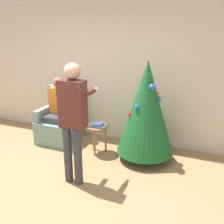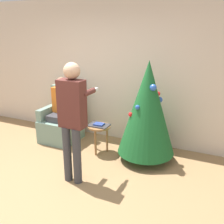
{
  "view_description": "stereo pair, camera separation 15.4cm",
  "coord_description": "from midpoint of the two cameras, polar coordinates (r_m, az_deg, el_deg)",
  "views": [
    {
      "loc": [
        1.99,
        -2.44,
        2.2
      ],
      "look_at": [
        0.57,
        1.01,
        0.97
      ],
      "focal_mm": 42.0,
      "sensor_mm": 36.0,
      "label": 1
    },
    {
      "loc": [
        2.13,
        -2.38,
        2.2
      ],
      "look_at": [
        0.57,
        1.01,
        0.97
      ],
      "focal_mm": 42.0,
      "sensor_mm": 36.0,
      "label": 2
    }
  ],
  "objects": [
    {
      "name": "ground_plane",
      "position": [
        3.86,
        -15.6,
        -17.3
      ],
      "size": [
        14.0,
        14.0,
        0.0
      ],
      "primitive_type": "plane",
      "color": "#99754C"
    },
    {
      "name": "wall_back",
      "position": [
        5.14,
        -1.61,
        8.74
      ],
      "size": [
        8.0,
        0.06,
        2.7
      ],
      "color": "beige",
      "rests_on": "ground_plane"
    },
    {
      "name": "christmas_tree",
      "position": [
        4.31,
        6.46,
        0.9
      ],
      "size": [
        0.95,
        0.95,
        1.7
      ],
      "color": "brown",
      "rests_on": "ground_plane"
    },
    {
      "name": "armchair",
      "position": [
        5.33,
        -12.2,
        -2.36
      ],
      "size": [
        0.68,
        0.7,
        1.06
      ],
      "color": "gray",
      "rests_on": "ground_plane"
    },
    {
      "name": "person_seated",
      "position": [
        5.19,
        -12.64,
        0.98
      ],
      "size": [
        0.36,
        0.46,
        1.27
      ],
      "color": "#38383D",
      "rests_on": "ground_plane"
    },
    {
      "name": "person_standing",
      "position": [
        3.66,
        -9.69,
        -0.45
      ],
      "size": [
        0.39,
        0.57,
        1.75
      ],
      "color": "#38383D",
      "rests_on": "ground_plane"
    },
    {
      "name": "side_stool",
      "position": [
        4.7,
        -4.08,
        -4.02
      ],
      "size": [
        0.41,
        0.41,
        0.51
      ],
      "color": "olive",
      "rests_on": "ground_plane"
    },
    {
      "name": "laptop",
      "position": [
        4.66,
        -4.1,
        -2.95
      ],
      "size": [
        0.36,
        0.25,
        0.02
      ],
      "color": "#38383D",
      "rests_on": "side_stool"
    },
    {
      "name": "book",
      "position": [
        4.65,
        -4.11,
        -2.69
      ],
      "size": [
        0.17,
        0.15,
        0.02
      ],
      "color": "navy",
      "rests_on": "laptop"
    }
  ]
}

